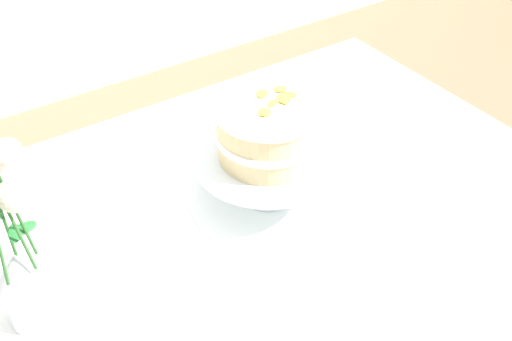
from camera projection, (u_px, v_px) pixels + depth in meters
dining_table at (253, 276)px, 1.27m from camera, size 1.40×1.00×0.74m
linen_napkin at (267, 195)px, 1.32m from camera, size 0.37×0.37×0.00m
cake_stand at (268, 162)px, 1.26m from camera, size 0.29×0.29×0.10m
layer_cake at (268, 129)px, 1.22m from camera, size 0.20×0.20×0.13m
flower_vase at (7, 243)px, 0.96m from camera, size 0.12×0.11×0.35m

